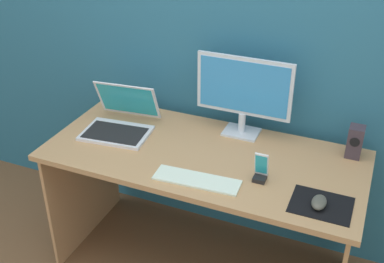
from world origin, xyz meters
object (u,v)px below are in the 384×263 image
(speaker_right, at_px, (355,142))
(laptop, at_px, (120,122))
(keyboard_external, at_px, (197,180))
(phone_in_dock, at_px, (261,171))
(monitor, at_px, (244,92))
(mouse, at_px, (319,202))

(speaker_right, relative_size, laptop, 0.42)
(keyboard_external, bearing_deg, speaker_right, 34.70)
(laptop, bearing_deg, phone_in_dock, -10.90)
(speaker_right, bearing_deg, monitor, 179.91)
(monitor, relative_size, phone_in_dock, 3.52)
(speaker_right, bearing_deg, keyboard_external, -141.71)
(laptop, relative_size, keyboard_external, 0.96)
(laptop, xyz_separation_m, keyboard_external, (0.55, -0.27, -0.04))
(speaker_right, bearing_deg, mouse, -100.18)
(speaker_right, relative_size, phone_in_dock, 1.14)
(speaker_right, xyz_separation_m, mouse, (-0.08, -0.45, -0.06))
(monitor, distance_m, keyboard_external, 0.54)
(monitor, xyz_separation_m, keyboard_external, (-0.05, -0.48, -0.23))
(monitor, xyz_separation_m, phone_in_dock, (0.20, -0.36, -0.19))
(keyboard_external, relative_size, phone_in_dock, 2.79)
(phone_in_dock, bearing_deg, keyboard_external, -155.32)
(mouse, xyz_separation_m, phone_in_dock, (-0.27, 0.09, 0.03))
(keyboard_external, distance_m, phone_in_dock, 0.28)
(monitor, height_order, phone_in_dock, monitor)
(monitor, bearing_deg, speaker_right, -0.09)
(monitor, bearing_deg, laptop, -160.55)
(monitor, distance_m, laptop, 0.66)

